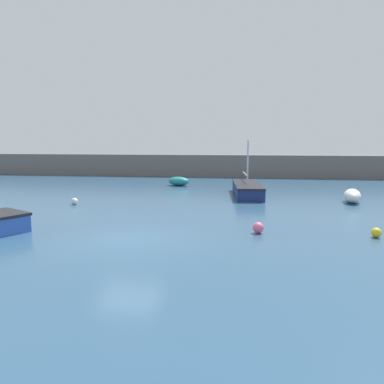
{
  "coord_description": "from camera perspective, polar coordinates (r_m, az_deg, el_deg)",
  "views": [
    {
      "loc": [
        4.49,
        -13.73,
        3.81
      ],
      "look_at": [
        1.03,
        10.52,
        0.46
      ],
      "focal_mm": 35.0,
      "sensor_mm": 36.0,
      "label": 1
    }
  ],
  "objects": [
    {
      "name": "mooring_buoy_yellow",
      "position": [
        16.65,
        26.28,
        -5.56
      ],
      "size": [
        0.4,
        0.4,
        0.4
      ],
      "primitive_type": "sphere",
      "color": "yellow",
      "rests_on": "ground_plane"
    },
    {
      "name": "sailboat_twin_hulled",
      "position": [
        26.56,
        8.41,
        0.4
      ],
      "size": [
        2.29,
        6.8,
        3.86
      ],
      "rotation": [
        0.0,
        0.0,
        4.8
      ],
      "color": "navy",
      "rests_on": "ground_plane"
    },
    {
      "name": "ground_plane",
      "position": [
        14.97,
        -9.71,
        -7.47
      ],
      "size": [
        120.0,
        120.0,
        0.2
      ],
      "primitive_type": "cube",
      "color": "#2D5170"
    },
    {
      "name": "fishing_dinghy_green",
      "position": [
        32.18,
        -2.04,
        1.65
      ],
      "size": [
        2.12,
        1.64,
        0.76
      ],
      "rotation": [
        0.0,
        0.0,
        5.99
      ],
      "color": "teal",
      "rests_on": "ground_plane"
    },
    {
      "name": "harbor_breakwater",
      "position": [
        41.14,
        1.85,
        4.09
      ],
      "size": [
        59.03,
        2.6,
        2.34
      ],
      "primitive_type": "cube",
      "color": "#66605B",
      "rests_on": "ground_plane"
    },
    {
      "name": "dinghy_near_pier",
      "position": [
        25.38,
        23.24,
        -0.52
      ],
      "size": [
        1.41,
        2.47,
        0.85
      ],
      "rotation": [
        0.0,
        0.0,
        1.38
      ],
      "color": "white",
      "rests_on": "ground_plane"
    },
    {
      "name": "mooring_buoy_white",
      "position": [
        23.69,
        -17.48,
        -1.35
      ],
      "size": [
        0.4,
        0.4,
        0.4
      ],
      "primitive_type": "sphere",
      "color": "white",
      "rests_on": "ground_plane"
    },
    {
      "name": "mooring_buoy_pink",
      "position": [
        15.86,
        10.06,
        -5.38
      ],
      "size": [
        0.46,
        0.46,
        0.46
      ],
      "primitive_type": "sphere",
      "color": "#EA668C",
      "rests_on": "ground_plane"
    }
  ]
}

